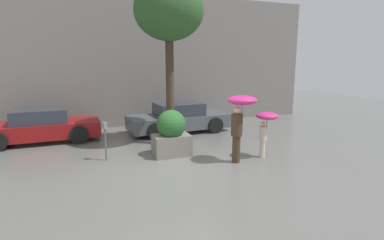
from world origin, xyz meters
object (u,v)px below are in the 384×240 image
at_px(parked_car_far, 41,126).
at_px(street_tree, 169,13).
at_px(planter_box, 171,133).
at_px(person_adult, 240,113).
at_px(parked_car_near, 179,118).
at_px(parking_meter, 105,133).
at_px(person_child, 266,122).

relative_size(parked_car_far, street_tree, 0.74).
height_order(planter_box, street_tree, street_tree).
xyz_separation_m(person_adult, street_tree, (-1.33, 2.64, 3.08)).
xyz_separation_m(parked_car_near, street_tree, (-0.89, -1.76, 4.00)).
bearing_deg(person_adult, planter_box, 144.20).
bearing_deg(planter_box, parked_car_far, 140.56).
relative_size(street_tree, parking_meter, 4.80).
relative_size(parked_car_near, street_tree, 0.77).
xyz_separation_m(planter_box, parked_car_far, (-4.07, 3.35, -0.14)).
bearing_deg(person_child, parked_car_far, 167.73).
distance_m(planter_box, parking_meter, 2.03).
height_order(person_child, parking_meter, person_child).
distance_m(person_child, parking_meter, 4.91).
bearing_deg(person_child, person_adult, -151.60).
height_order(planter_box, person_child, planter_box).
distance_m(person_child, parked_car_near, 4.55).
relative_size(planter_box, person_child, 1.03).
bearing_deg(street_tree, parking_meter, -155.35).
height_order(parked_car_near, street_tree, street_tree).
bearing_deg(parked_car_far, person_child, -125.33).
distance_m(parked_car_near, street_tree, 4.46).
bearing_deg(planter_box, parked_car_near, 67.87).
bearing_deg(parked_car_near, street_tree, 149.37).
bearing_deg(street_tree, planter_box, -105.40).
bearing_deg(planter_box, person_child, -24.63).
relative_size(parked_car_near, parking_meter, 3.69).
distance_m(planter_box, person_adult, 2.29).
distance_m(person_adult, parking_meter, 4.06).
bearing_deg(parked_car_near, parking_meter, 127.29).
xyz_separation_m(street_tree, parking_meter, (-2.37, -1.09, -3.72)).
bearing_deg(street_tree, person_child, -47.44).
bearing_deg(parked_car_near, person_child, -165.45).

